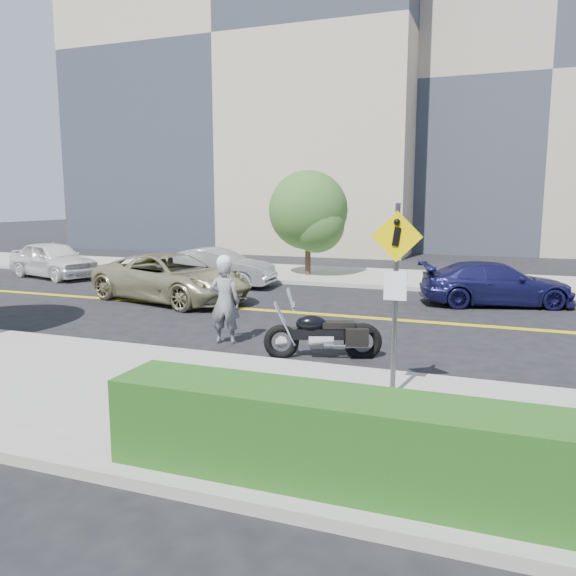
% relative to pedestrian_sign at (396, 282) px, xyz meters
% --- Properties ---
extents(ground_plane, '(120.00, 120.00, 0.00)m').
position_rel_pedestrian_sign_xyz_m(ground_plane, '(-4.20, 6.31, -1.96)').
color(ground_plane, black).
rests_on(ground_plane, ground).
extents(sidewalk_near, '(60.00, 5.00, 0.15)m').
position_rel_pedestrian_sign_xyz_m(sidewalk_near, '(-4.20, -1.19, -1.89)').
color(sidewalk_near, '#9E9B91').
rests_on(sidewalk_near, ground_plane).
extents(sidewalk_far, '(60.00, 5.00, 0.15)m').
position_rel_pedestrian_sign_xyz_m(sidewalk_far, '(-4.20, 13.81, -1.89)').
color(sidewalk_far, '#9E9B91').
rests_on(sidewalk_far, ground_plane).
extents(building_left, '(22.00, 14.00, 25.00)m').
position_rel_pedestrian_sign_xyz_m(building_left, '(-14.20, 28.31, 10.54)').
color(building_left, tan).
rests_on(building_left, ground_plane).
extents(building_mid, '(18.00, 14.00, 20.00)m').
position_rel_pedestrian_sign_xyz_m(building_mid, '(3.80, 32.31, 8.04)').
color(building_mid, '#A39984').
rests_on(building_mid, ground_plane).
extents(hedge, '(9.00, 0.90, 1.00)m').
position_rel_pedestrian_sign_xyz_m(hedge, '(1.80, -2.99, -1.31)').
color(hedge, '#235619').
rests_on(hedge, sidewalk_near).
extents(pedestrian_sign, '(0.78, 0.08, 3.00)m').
position_rel_pedestrian_sign_xyz_m(pedestrian_sign, '(0.00, 0.00, 0.00)').
color(pedestrian_sign, '#4C4C51').
rests_on(pedestrian_sign, sidewalk_near).
extents(motorcyclist, '(0.77, 0.58, 2.00)m').
position_rel_pedestrian_sign_xyz_m(motorcyclist, '(-4.19, 2.53, -0.97)').
color(motorcyclist, '#BCBCC1').
rests_on(motorcyclist, ground).
extents(motorcycle, '(2.43, 1.45, 1.41)m').
position_rel_pedestrian_sign_xyz_m(motorcycle, '(-1.79, 2.18, -1.25)').
color(motorcycle, black).
rests_on(motorcycle, ground).
extents(suv, '(5.88, 3.79, 1.51)m').
position_rel_pedestrian_sign_xyz_m(suv, '(-8.15, 6.73, -1.21)').
color(suv, tan).
rests_on(suv, ground).
extents(parked_car_white, '(4.72, 2.91, 1.50)m').
position_rel_pedestrian_sign_xyz_m(parked_car_white, '(-15.63, 9.70, -1.21)').
color(parked_car_white, white).
rests_on(parked_car_white, ground).
extents(parked_car_silver, '(4.39, 1.83, 1.41)m').
position_rel_pedestrian_sign_xyz_m(parked_car_silver, '(-8.20, 9.91, -1.25)').
color(parked_car_silver, '#AFB0B7').
rests_on(parked_car_silver, ground).
extents(parked_car_blue, '(4.87, 3.04, 1.32)m').
position_rel_pedestrian_sign_xyz_m(parked_car_blue, '(1.51, 9.54, -1.30)').
color(parked_car_blue, '#19194D').
rests_on(parked_car_blue, ground).
extents(tree_far_a, '(3.20, 3.20, 4.37)m').
position_rel_pedestrian_sign_xyz_m(tree_far_a, '(-5.74, 13.19, 0.80)').
color(tree_far_a, '#382619').
rests_on(tree_far_a, ground).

